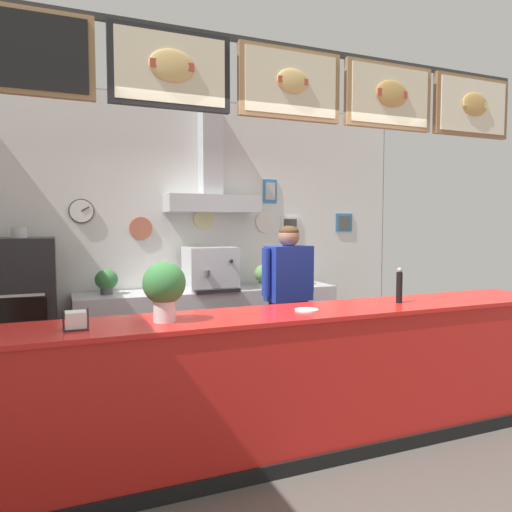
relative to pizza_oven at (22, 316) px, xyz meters
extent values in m
plane|color=#514C47|center=(1.96, -1.70, -0.75)|extent=(6.27, 6.27, 0.00)
cube|color=gray|center=(1.96, 0.59, 0.80)|extent=(5.22, 0.12, 3.10)
cube|color=white|center=(1.96, 0.52, 0.80)|extent=(5.18, 0.01, 3.06)
cylinder|color=black|center=(0.58, 0.51, 1.02)|extent=(0.26, 0.02, 0.26)
cylinder|color=white|center=(0.58, 0.49, 1.02)|extent=(0.24, 0.01, 0.24)
cube|color=black|center=(0.62, 0.49, 1.04)|extent=(0.09, 0.01, 0.06)
cylinder|color=#C1664C|center=(1.21, 0.50, 0.83)|extent=(0.26, 0.02, 0.26)
cylinder|color=beige|center=(1.95, 0.50, 0.93)|extent=(0.25, 0.02, 0.25)
cylinder|color=white|center=(2.75, 0.50, 0.90)|extent=(0.27, 0.02, 0.27)
cube|color=teal|center=(3.91, 0.51, 0.90)|extent=(0.26, 0.02, 0.24)
cube|color=#505050|center=(3.91, 0.50, 0.90)|extent=(0.18, 0.01, 0.17)
cube|color=white|center=(3.10, 0.51, 0.86)|extent=(0.25, 0.02, 0.22)
cube|color=#393939|center=(3.10, 0.50, 0.86)|extent=(0.18, 0.01, 0.16)
cube|color=teal|center=(2.82, 0.51, 1.29)|extent=(0.18, 0.02, 0.29)
cube|color=#B8B8B8|center=(2.82, 0.50, 1.29)|extent=(0.13, 0.01, 0.21)
cube|color=#B7BABF|center=(2.01, 0.34, 1.11)|extent=(1.08, 0.38, 0.20)
cube|color=#B7BABF|center=(2.01, 0.41, 1.75)|extent=(0.24, 0.24, 1.09)
cube|color=#2D2D2D|center=(1.96, -1.75, 2.18)|extent=(4.45, 0.04, 0.04)
cube|color=#9E754C|center=(0.18, -1.78, 1.91)|extent=(0.82, 0.05, 0.52)
cube|color=black|center=(0.18, -1.80, 1.91)|extent=(0.74, 0.01, 0.45)
cube|color=black|center=(1.07, -1.78, 1.91)|extent=(0.82, 0.05, 0.52)
cube|color=beige|center=(1.07, -1.80, 1.91)|extent=(0.74, 0.01, 0.45)
ellipsoid|color=#E5BC70|center=(1.07, -1.82, 1.92)|extent=(0.31, 0.04, 0.22)
cube|color=#B74233|center=(1.07, -1.82, 1.92)|extent=(0.29, 0.01, 0.06)
cube|color=#9E754C|center=(1.96, -1.78, 1.91)|extent=(0.82, 0.05, 0.52)
cube|color=beige|center=(1.96, -1.80, 1.91)|extent=(0.74, 0.01, 0.45)
ellipsoid|color=#E5BC70|center=(1.96, -1.82, 1.92)|extent=(0.26, 0.04, 0.18)
cube|color=#B74233|center=(1.96, -1.82, 1.92)|extent=(0.24, 0.01, 0.05)
cube|color=#9E754C|center=(2.85, -1.78, 1.91)|extent=(0.82, 0.05, 0.52)
cube|color=beige|center=(2.85, -1.80, 1.91)|extent=(0.74, 0.01, 0.45)
ellipsoid|color=tan|center=(2.85, -1.82, 1.92)|extent=(0.30, 0.04, 0.21)
cube|color=#B74233|center=(2.85, -1.82, 1.92)|extent=(0.29, 0.01, 0.05)
cube|color=olive|center=(3.74, -1.78, 1.91)|extent=(0.82, 0.05, 0.52)
cube|color=#F2E5C6|center=(3.74, -1.80, 1.91)|extent=(0.74, 0.01, 0.45)
ellipsoid|color=tan|center=(3.74, -1.82, 1.92)|extent=(0.29, 0.04, 0.20)
cube|color=#E5C666|center=(3.74, -1.82, 1.92)|extent=(0.27, 0.01, 0.05)
cube|color=red|center=(1.96, -2.04, -0.26)|extent=(4.27, 0.59, 0.99)
cube|color=red|center=(1.96, -2.04, 0.25)|extent=(4.36, 0.62, 0.03)
cube|color=black|center=(1.96, -2.34, -0.70)|extent=(4.27, 0.02, 0.10)
cube|color=#B7BABF|center=(1.94, 0.19, -0.31)|extent=(2.97, 0.61, 0.88)
cube|color=#929499|center=(1.94, 0.19, -0.59)|extent=(2.82, 0.56, 0.02)
cube|color=#232326|center=(0.00, 0.00, 0.00)|extent=(0.62, 0.69, 1.50)
cube|color=black|center=(0.00, -0.36, 0.12)|extent=(0.47, 0.02, 0.20)
cube|color=silver|center=(0.00, -0.38, 0.25)|extent=(0.44, 0.02, 0.02)
cylinder|color=silver|center=(0.00, 0.00, 0.80)|extent=(0.14, 0.14, 0.10)
cube|color=#232328|center=(2.40, -0.87, -0.31)|extent=(0.36, 0.25, 0.88)
cube|color=#1E339E|center=(2.40, -0.87, 0.40)|extent=(0.47, 0.28, 0.53)
cylinder|color=#1E339E|center=(2.66, -0.83, 0.42)|extent=(0.08, 0.08, 0.45)
cylinder|color=#1E339E|center=(2.15, -0.91, 0.42)|extent=(0.08, 0.08, 0.45)
sphere|color=#997056|center=(2.40, -0.87, 0.76)|extent=(0.21, 0.21, 0.21)
ellipsoid|color=#4C331E|center=(2.40, -0.87, 0.80)|extent=(0.20, 0.20, 0.11)
cube|color=silver|center=(1.92, 0.17, 0.37)|extent=(0.56, 0.45, 0.48)
cylinder|color=#4C4C51|center=(1.81, -0.09, 0.35)|extent=(0.06, 0.06, 0.06)
cube|color=black|center=(1.92, -0.10, 0.15)|extent=(0.50, 0.10, 0.04)
sphere|color=black|center=(2.09, -0.08, 0.47)|extent=(0.04, 0.04, 0.04)
cylinder|color=#4C4C51|center=(3.10, 0.20, 0.18)|extent=(0.11, 0.11, 0.10)
ellipsoid|color=#387A3D|center=(3.10, 0.20, 0.30)|extent=(0.21, 0.21, 0.18)
cylinder|color=#4C4C51|center=(2.61, 0.19, 0.16)|extent=(0.14, 0.14, 0.07)
ellipsoid|color=#5B844C|center=(2.61, 0.19, 0.28)|extent=(0.24, 0.24, 0.22)
cylinder|color=#4C4C51|center=(0.80, 0.22, 0.17)|extent=(0.13, 0.13, 0.08)
ellipsoid|color=#387A3D|center=(0.80, 0.22, 0.29)|extent=(0.24, 0.24, 0.21)
cylinder|color=#4C4C51|center=(1.42, 0.19, 0.17)|extent=(0.09, 0.09, 0.08)
ellipsoid|color=#5B844C|center=(1.42, 0.19, 0.27)|extent=(0.15, 0.15, 0.14)
cube|color=#262628|center=(0.43, -2.07, 0.27)|extent=(0.14, 0.14, 0.01)
cylinder|color=#262628|center=(0.36, -2.07, 0.32)|extent=(0.01, 0.01, 0.12)
cylinder|color=#262628|center=(0.50, -2.07, 0.32)|extent=(0.01, 0.01, 0.12)
cube|color=white|center=(0.43, -2.07, 0.32)|extent=(0.12, 0.12, 0.10)
cylinder|color=white|center=(1.95, -2.07, 0.27)|extent=(0.17, 0.17, 0.01)
cylinder|color=black|center=(2.78, -2.04, 0.38)|extent=(0.05, 0.05, 0.24)
sphere|color=gray|center=(2.78, -2.04, 0.52)|extent=(0.04, 0.04, 0.04)
cylinder|color=silver|center=(0.95, -2.06, 0.34)|extent=(0.14, 0.14, 0.15)
cylinder|color=gray|center=(0.95, -2.06, 0.29)|extent=(0.13, 0.13, 0.05)
ellipsoid|color=#387A3D|center=(0.95, -2.06, 0.51)|extent=(0.27, 0.27, 0.27)
camera|label=1|loc=(0.36, -5.00, 0.87)|focal=33.40mm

